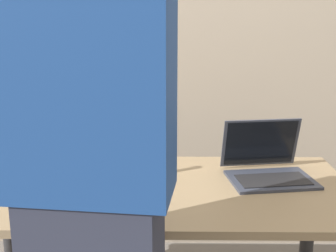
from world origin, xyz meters
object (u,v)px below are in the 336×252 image
object	(u,v)px
beer_bottle_green	(72,162)
coffee_mug	(116,191)
beer_bottle_dark	(109,156)
person_figure	(92,198)
beer_bottle_brown	(62,155)
laptop	(267,165)

from	to	relation	value
beer_bottle_green	coffee_mug	distance (m)	0.23
beer_bottle_green	beer_bottle_dark	xyz separation A→B (m)	(0.13, 0.07, 0.00)
beer_bottle_dark	person_figure	bearing A→B (deg)	-85.61
beer_bottle_brown	laptop	bearing A→B (deg)	2.24
laptop	beer_bottle_green	world-z (taller)	beer_bottle_green
laptop	coffee_mug	xyz separation A→B (m)	(-0.61, -0.28, -0.01)
beer_bottle_dark	beer_bottle_brown	bearing A→B (deg)	165.91
beer_bottle_brown	person_figure	size ratio (longest dim) A/B	0.15
beer_bottle_green	person_figure	world-z (taller)	person_figure
beer_bottle_green	coffee_mug	world-z (taller)	beer_bottle_green
beer_bottle_brown	beer_bottle_dark	distance (m)	0.21
laptop	beer_bottle_green	size ratio (longest dim) A/B	1.27
beer_bottle_brown	beer_bottle_dark	size ratio (longest dim) A/B	0.89
beer_bottle_dark	person_figure	size ratio (longest dim) A/B	0.17
laptop	person_figure	bearing A→B (deg)	-130.91
beer_bottle_green	laptop	bearing A→B (deg)	11.08
beer_bottle_dark	person_figure	distance (m)	0.63
laptop	person_figure	size ratio (longest dim) A/B	0.21
laptop	coffee_mug	bearing A→B (deg)	-155.63
beer_bottle_brown	person_figure	world-z (taller)	person_figure
laptop	coffee_mug	distance (m)	0.67
beer_bottle_brown	coffee_mug	world-z (taller)	beer_bottle_brown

